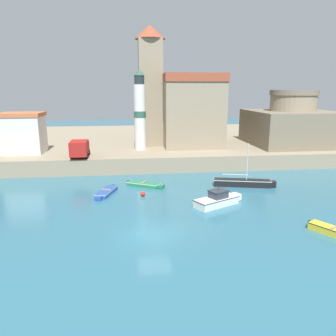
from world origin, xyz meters
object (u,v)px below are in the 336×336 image
fortress (291,124)px  lighthouse (140,112)px  dinghy_blue_3 (106,192)px  motorboat_white_4 (218,200)px  sailboat_black_1 (243,182)px  church (183,106)px  dinghy_green_2 (145,184)px  dinghy_yellow_0 (335,232)px  harbor_shed_mid_row (23,133)px  mooring_buoy (143,194)px  truck_on_quay (80,148)px

fortress → lighthouse: bearing=-175.7°
dinghy_blue_3 → motorboat_white_4: size_ratio=0.84×
sailboat_black_1 → church: 20.95m
dinghy_blue_3 → dinghy_green_2: bearing=30.2°
dinghy_yellow_0 → fortress: fortress is taller
dinghy_green_2 → dinghy_blue_3: 4.78m
church → lighthouse: 9.23m
harbor_shed_mid_row → dinghy_blue_3: bearing=-49.0°
dinghy_blue_3 → dinghy_yellow_0: bearing=-34.5°
dinghy_yellow_0 → dinghy_blue_3: (-17.59, 12.09, -0.06)m
motorboat_white_4 → fortress: fortress is taller
mooring_buoy → church: (7.57, 21.39, 7.82)m
mooring_buoy → church: church is taller
mooring_buoy → fortress: (24.41, 17.41, 5.01)m
dinghy_green_2 → harbor_shed_mid_row: size_ratio=0.77×
fortress → harbor_shed_mid_row: fortress is taller
dinghy_blue_3 → motorboat_white_4: motorboat_white_4 is taller
motorboat_white_4 → fortress: (17.51, 20.88, 4.74)m
motorboat_white_4 → church: size_ratio=0.29×
church → fortress: size_ratio=1.39×
dinghy_green_2 → church: church is taller
lighthouse → harbor_shed_mid_row: size_ratio=2.03×
dinghy_yellow_0 → motorboat_white_4: motorboat_white_4 is taller
lighthouse → fortress: bearing=4.3°
sailboat_black_1 → church: (-3.83, 19.12, 7.65)m
dinghy_yellow_0 → fortress: (10.59, 28.40, 4.95)m
lighthouse → sailboat_black_1: bearing=-50.5°
motorboat_white_4 → mooring_buoy: motorboat_white_4 is taller
lighthouse → dinghy_blue_3: bearing=-106.1°
fortress → harbor_shed_mid_row: (-40.00, -2.72, -0.39)m
dinghy_yellow_0 → motorboat_white_4: bearing=132.6°
sailboat_black_1 → motorboat_white_4: (-4.50, -5.74, 0.10)m
church → truck_on_quay: 19.18m
dinghy_green_2 → truck_on_quay: 11.11m
dinghy_green_2 → truck_on_quay: bearing=138.0°
dinghy_blue_3 → mooring_buoy: 3.93m
church → harbor_shed_mid_row: bearing=-163.9°
harbor_shed_mid_row → dinghy_green_2: bearing=-35.1°
sailboat_black_1 → truck_on_quay: size_ratio=1.59×
mooring_buoy → lighthouse: size_ratio=0.04×
motorboat_white_4 → sailboat_black_1: bearing=51.9°
fortress → dinghy_yellow_0: bearing=-110.5°
church → lighthouse: (-7.16, -5.79, -0.56)m
dinghy_yellow_0 → church: size_ratio=0.22×
dinghy_yellow_0 → mooring_buoy: 17.65m
dinghy_green_2 → church: 20.81m
dinghy_yellow_0 → harbor_shed_mid_row: 39.31m
church → fortress: 17.53m
fortress → dinghy_blue_3: bearing=-149.9°
dinghy_green_2 → lighthouse: size_ratio=0.38×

